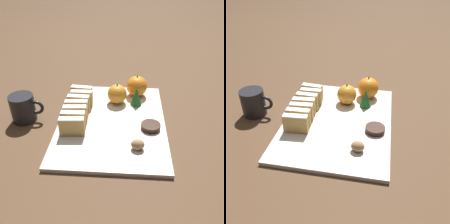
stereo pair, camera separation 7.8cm
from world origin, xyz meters
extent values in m
plane|color=#513823|center=(0.00, 0.00, 0.00)|extent=(6.00, 6.00, 0.00)
cube|color=silver|center=(0.00, 0.00, 0.01)|extent=(0.33, 0.45, 0.01)
cube|color=tan|center=(-0.11, -0.08, 0.04)|extent=(0.07, 0.03, 0.06)
cube|color=white|center=(-0.11, -0.08, 0.07)|extent=(0.07, 0.02, 0.00)
cube|color=tan|center=(-0.11, -0.05, 0.04)|extent=(0.07, 0.02, 0.06)
cube|color=white|center=(-0.11, -0.05, 0.07)|extent=(0.07, 0.02, 0.00)
cube|color=tan|center=(-0.11, -0.02, 0.04)|extent=(0.07, 0.03, 0.06)
cube|color=white|center=(-0.11, -0.02, 0.07)|extent=(0.07, 0.03, 0.00)
cube|color=tan|center=(-0.11, 0.01, 0.04)|extent=(0.07, 0.02, 0.06)
cube|color=white|center=(-0.11, 0.01, 0.07)|extent=(0.07, 0.02, 0.00)
cube|color=tan|center=(-0.11, 0.05, 0.04)|extent=(0.07, 0.02, 0.06)
cube|color=white|center=(-0.11, 0.05, 0.07)|extent=(0.07, 0.02, 0.00)
cube|color=tan|center=(-0.11, 0.08, 0.04)|extent=(0.07, 0.02, 0.06)
cube|color=white|center=(-0.11, 0.08, 0.07)|extent=(0.07, 0.02, 0.00)
cube|color=tan|center=(-0.11, 0.11, 0.04)|extent=(0.07, 0.03, 0.06)
cube|color=white|center=(-0.11, 0.11, 0.07)|extent=(0.07, 0.03, 0.00)
sphere|color=orange|center=(0.01, 0.11, 0.05)|extent=(0.07, 0.07, 0.07)
cylinder|color=#38702D|center=(0.01, 0.11, 0.08)|extent=(0.01, 0.01, 0.01)
sphere|color=orange|center=(0.08, 0.16, 0.05)|extent=(0.08, 0.08, 0.08)
cylinder|color=#38702D|center=(0.08, 0.16, 0.09)|extent=(0.01, 0.01, 0.01)
ellipsoid|color=#9E7A51|center=(0.08, -0.13, 0.03)|extent=(0.04, 0.03, 0.03)
cylinder|color=black|center=(0.12, -0.04, 0.02)|extent=(0.06, 0.06, 0.02)
cone|color=#23662D|center=(0.08, 0.10, 0.04)|extent=(0.04, 0.04, 0.06)
cylinder|color=#232328|center=(-0.28, 0.00, 0.04)|extent=(0.08, 0.08, 0.09)
torus|color=#232328|center=(-0.24, 0.00, 0.05)|extent=(0.05, 0.01, 0.05)
camera|label=1|loc=(0.04, -0.65, 0.47)|focal=40.00mm
camera|label=2|loc=(0.12, -0.64, 0.47)|focal=40.00mm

